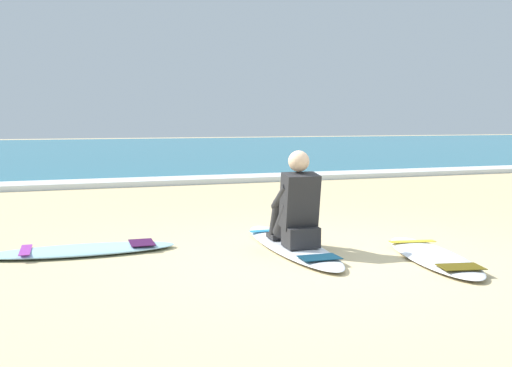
{
  "coord_description": "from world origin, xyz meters",
  "views": [
    {
      "loc": [
        -2.4,
        -4.85,
        1.31
      ],
      "look_at": [
        -0.05,
        1.76,
        0.55
      ],
      "focal_mm": 40.74,
      "sensor_mm": 36.0,
      "label": 1
    }
  ],
  "objects_px": {
    "surfboard_main": "(291,245)",
    "surfer_seated": "(297,209)",
    "surfboard_spare_far": "(433,256)",
    "surfboard_spare_near": "(82,250)"
  },
  "relations": [
    {
      "from": "surfboard_main",
      "to": "surfer_seated",
      "type": "height_order",
      "value": "surfer_seated"
    },
    {
      "from": "surfboard_main",
      "to": "surfer_seated",
      "type": "distance_m",
      "value": 0.43
    },
    {
      "from": "surfer_seated",
      "to": "surfboard_spare_far",
      "type": "relative_size",
      "value": 0.52
    },
    {
      "from": "surfboard_spare_far",
      "to": "surfboard_main",
      "type": "bearing_deg",
      "value": 140.44
    },
    {
      "from": "surfer_seated",
      "to": "surfboard_spare_far",
      "type": "distance_m",
      "value": 1.37
    },
    {
      "from": "surfboard_main",
      "to": "surfer_seated",
      "type": "relative_size",
      "value": 2.42
    },
    {
      "from": "surfboard_main",
      "to": "surfboard_spare_near",
      "type": "xyz_separation_m",
      "value": [
        -2.04,
        0.49,
        0.0
      ]
    },
    {
      "from": "surfer_seated",
      "to": "surfboard_spare_far",
      "type": "xyz_separation_m",
      "value": [
        1.08,
        -0.74,
        -0.4
      ]
    },
    {
      "from": "surfer_seated",
      "to": "surfboard_spare_far",
      "type": "bearing_deg",
      "value": -34.36
    },
    {
      "from": "surfboard_spare_near",
      "to": "surfboard_spare_far",
      "type": "xyz_separation_m",
      "value": [
        3.12,
        -1.38,
        0.0
      ]
    }
  ]
}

